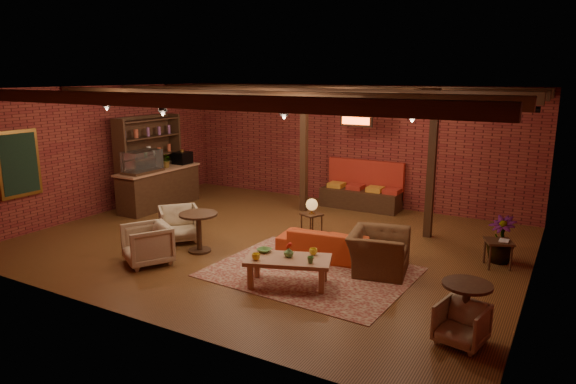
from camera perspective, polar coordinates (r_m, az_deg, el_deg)
The scene contains 29 objects.
floor at distance 10.99m, azimuth -1.90°, elevation -5.51°, with size 10.00×10.00×0.00m, color #39230E.
ceiling at distance 10.42m, azimuth -2.03°, elevation 11.42°, with size 10.00×8.00×0.02m, color black.
wall_back at distance 14.11m, azimuth 6.64°, elevation 5.23°, with size 10.00×0.02×3.20m, color maroon.
wall_front at distance 7.56m, azimuth -18.10°, elevation -2.09°, with size 10.00×0.02×3.20m, color maroon.
wall_left at distance 13.85m, azimuth -19.90°, elevation 4.40°, with size 0.02×8.00×3.20m, color maroon.
wall_right at distance 9.07m, azimuth 26.02°, elevation -0.34°, with size 0.02×8.00×3.20m, color maroon.
ceiling_beams at distance 10.43m, azimuth -2.03°, elevation 10.76°, with size 9.80×6.40×0.22m, color #311910, non-canonical shape.
ceiling_pipe at distance 11.83m, azimuth 2.13°, elevation 9.91°, with size 0.12×0.12×9.60m, color black.
post_left at distance 13.11m, azimuth 1.79°, elevation 4.72°, with size 0.16×0.16×3.20m, color #311910.
post_right at distance 11.34m, azimuth 15.68°, elevation 2.94°, with size 0.16×0.16×3.20m, color #311910.
service_counter at distance 14.01m, azimuth -14.16°, elevation 1.54°, with size 0.80×2.50×1.60m, color #311910, non-canonical shape.
plant_counter at distance 14.01m, azimuth -13.39°, elevation 3.33°, with size 0.35×0.39×0.30m, color #337F33.
shelving_hutch at distance 14.29m, azimuth -15.13°, elevation 3.34°, with size 0.52×2.00×2.40m, color #311910, non-canonical shape.
chalkboard_menu at distance 12.45m, azimuth -27.72°, elevation 2.79°, with size 0.08×0.96×1.46m, color black.
banquette at distance 13.66m, azimuth 8.08°, elevation 0.24°, with size 2.10×0.70×1.00m, color #A8281C, non-canonical shape.
service_sign at distance 12.97m, azimuth 7.59°, elevation 7.86°, with size 0.86×0.06×0.30m, color #FF5219.
ceiling_spotlights at distance 10.44m, azimuth -2.02°, elevation 9.55°, with size 6.40×4.40×0.28m, color black, non-canonical shape.
rug at distance 9.35m, azimuth 2.52°, elevation -8.87°, with size 3.46×2.65×0.01m, color maroon.
sofa at distance 9.92m, azimuth 4.93°, elevation -5.78°, with size 2.05×0.80×0.60m, color #B93B19.
coffee_table at distance 8.65m, azimuth -0.07°, elevation -7.67°, with size 1.57×1.15×0.74m.
side_table_lamp at distance 11.26m, azimuth 2.66°, elevation -1.72°, with size 0.52×0.52×0.82m.
round_table_left at distance 10.37m, azimuth -9.89°, elevation -3.71°, with size 0.76×0.76×0.79m.
armchair_a at distance 11.15m, azimuth -12.00°, elevation -3.31°, with size 0.79×0.74×0.82m, color beige.
armchair_b at distance 9.97m, azimuth -15.39°, elevation -5.42°, with size 0.80×0.75×0.83m, color beige.
armchair_right at distance 9.36m, azimuth 10.05°, elevation -5.80°, with size 1.14×0.74×1.00m, color brown.
side_table_book at distance 10.19m, azimuth 22.37°, elevation -5.21°, with size 0.61×0.61×0.53m.
round_table_right at distance 7.41m, azimuth 19.17°, elevation -11.41°, with size 0.66×0.66×0.77m.
armchair_far at distance 7.31m, azimuth 18.73°, elevation -13.52°, with size 0.60×0.56×0.61m, color beige.
plant_tall at distance 10.25m, azimuth 23.01°, elevation -0.11°, with size 1.51×1.51×2.69m, color #4C7F4C.
Camera 1 is at (5.48, -8.86, 3.48)m, focal length 32.00 mm.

